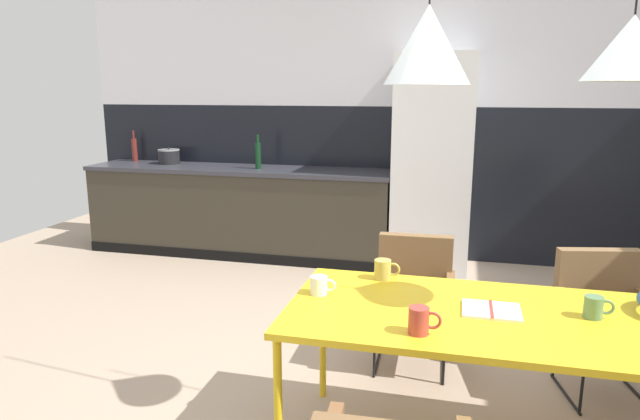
{
  "coord_description": "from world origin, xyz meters",
  "views": [
    {
      "loc": [
        0.45,
        -2.75,
        1.67
      ],
      "look_at": [
        -0.43,
        0.73,
        0.89
      ],
      "focal_mm": 31.51,
      "sensor_mm": 36.0,
      "label": 1
    }
  ],
  "objects_px": {
    "open_book": "(491,310)",
    "pendant_lamp_over_table_near": "(428,45)",
    "mug_tall_blue": "(594,307)",
    "cooking_pot": "(169,157)",
    "refrigerator_column": "(433,164)",
    "armchair_facing_counter": "(414,286)",
    "mug_glass_clear": "(320,285)",
    "mug_wide_latte": "(420,320)",
    "pendant_lamp_over_table_far": "(631,48)",
    "armchair_near_window": "(605,306)",
    "mug_short_terracotta": "(383,269)",
    "bottle_spice_small": "(258,155)",
    "bottle_oil_tall": "(134,149)",
    "dining_table": "(506,324)"
  },
  "relations": [
    {
      "from": "armchair_near_window",
      "to": "bottle_spice_small",
      "type": "xyz_separation_m",
      "value": [
        -2.75,
        2.0,
        0.53
      ]
    },
    {
      "from": "armchair_facing_counter",
      "to": "cooking_pot",
      "type": "height_order",
      "value": "cooking_pot"
    },
    {
      "from": "dining_table",
      "to": "mug_tall_blue",
      "type": "distance_m",
      "value": 0.37
    },
    {
      "from": "mug_wide_latte",
      "to": "armchair_near_window",
      "type": "bearing_deg",
      "value": 50.04
    },
    {
      "from": "mug_glass_clear",
      "to": "pendant_lamp_over_table_far",
      "type": "distance_m",
      "value": 1.6
    },
    {
      "from": "cooking_pot",
      "to": "pendant_lamp_over_table_far",
      "type": "relative_size",
      "value": 0.18
    },
    {
      "from": "mug_tall_blue",
      "to": "cooking_pot",
      "type": "relative_size",
      "value": 0.54
    },
    {
      "from": "mug_tall_blue",
      "to": "mug_glass_clear",
      "type": "bearing_deg",
      "value": -179.49
    },
    {
      "from": "pendant_lamp_over_table_far",
      "to": "refrigerator_column",
      "type": "bearing_deg",
      "value": 106.66
    },
    {
      "from": "open_book",
      "to": "pendant_lamp_over_table_near",
      "type": "bearing_deg",
      "value": 179.21
    },
    {
      "from": "refrigerator_column",
      "to": "dining_table",
      "type": "relative_size",
      "value": 1.05
    },
    {
      "from": "mug_short_terracotta",
      "to": "cooking_pot",
      "type": "distance_m",
      "value": 3.73
    },
    {
      "from": "open_book",
      "to": "bottle_spice_small",
      "type": "xyz_separation_m",
      "value": [
        -2.11,
        2.82,
        0.3
      ]
    },
    {
      "from": "bottle_spice_small",
      "to": "pendant_lamp_over_table_far",
      "type": "distance_m",
      "value": 3.86
    },
    {
      "from": "refrigerator_column",
      "to": "mug_short_terracotta",
      "type": "height_order",
      "value": "refrigerator_column"
    },
    {
      "from": "open_book",
      "to": "mug_wide_latte",
      "type": "height_order",
      "value": "mug_wide_latte"
    },
    {
      "from": "open_book",
      "to": "armchair_near_window",
      "type": "bearing_deg",
      "value": 51.47
    },
    {
      "from": "mug_tall_blue",
      "to": "mug_glass_clear",
      "type": "xyz_separation_m",
      "value": [
        -1.18,
        -0.01,
        -0.0
      ]
    },
    {
      "from": "dining_table",
      "to": "bottle_spice_small",
      "type": "xyz_separation_m",
      "value": [
        -2.17,
        2.84,
        0.34
      ]
    },
    {
      "from": "cooking_pot",
      "to": "pendant_lamp_over_table_near",
      "type": "distance_m",
      "value": 4.17
    },
    {
      "from": "mug_glass_clear",
      "to": "bottle_spice_small",
      "type": "xyz_separation_m",
      "value": [
        -1.33,
        2.79,
        0.26
      ]
    },
    {
      "from": "refrigerator_column",
      "to": "cooking_pot",
      "type": "height_order",
      "value": "refrigerator_column"
    },
    {
      "from": "mug_wide_latte",
      "to": "bottle_oil_tall",
      "type": "xyz_separation_m",
      "value": [
        -3.33,
        3.35,
        0.24
      ]
    },
    {
      "from": "dining_table",
      "to": "bottle_oil_tall",
      "type": "xyz_separation_m",
      "value": [
        -3.68,
        3.07,
        0.34
      ]
    },
    {
      "from": "open_book",
      "to": "mug_wide_latte",
      "type": "xyz_separation_m",
      "value": [
        -0.29,
        -0.3,
        0.05
      ]
    },
    {
      "from": "pendant_lamp_over_table_far",
      "to": "mug_short_terracotta",
      "type": "bearing_deg",
      "value": 162.83
    },
    {
      "from": "pendant_lamp_over_table_near",
      "to": "pendant_lamp_over_table_far",
      "type": "distance_m",
      "value": 0.75
    },
    {
      "from": "mug_wide_latte",
      "to": "cooking_pot",
      "type": "relative_size",
      "value": 0.58
    },
    {
      "from": "mug_tall_blue",
      "to": "mug_wide_latte",
      "type": "xyz_separation_m",
      "value": [
        -0.7,
        -0.34,
        0.01
      ]
    },
    {
      "from": "armchair_near_window",
      "to": "pendant_lamp_over_table_near",
      "type": "height_order",
      "value": "pendant_lamp_over_table_near"
    },
    {
      "from": "bottle_oil_tall",
      "to": "pendant_lamp_over_table_far",
      "type": "bearing_deg",
      "value": -36.77
    },
    {
      "from": "armchair_facing_counter",
      "to": "mug_tall_blue",
      "type": "distance_m",
      "value": 1.23
    },
    {
      "from": "mug_glass_clear",
      "to": "bottle_oil_tall",
      "type": "distance_m",
      "value": 4.16
    },
    {
      "from": "mug_glass_clear",
      "to": "cooking_pot",
      "type": "xyz_separation_m",
      "value": [
        -2.37,
        2.91,
        0.2
      ]
    },
    {
      "from": "pendant_lamp_over_table_near",
      "to": "bottle_spice_small",
      "type": "bearing_deg",
      "value": 122.46
    },
    {
      "from": "refrigerator_column",
      "to": "mug_tall_blue",
      "type": "bearing_deg",
      "value": -73.68
    },
    {
      "from": "pendant_lamp_over_table_far",
      "to": "pendant_lamp_over_table_near",
      "type": "bearing_deg",
      "value": -179.09
    },
    {
      "from": "mug_wide_latte",
      "to": "pendant_lamp_over_table_near",
      "type": "relative_size",
      "value": 0.1
    },
    {
      "from": "open_book",
      "to": "cooking_pot",
      "type": "height_order",
      "value": "cooking_pot"
    },
    {
      "from": "cooking_pot",
      "to": "bottle_spice_small",
      "type": "xyz_separation_m",
      "value": [
        1.04,
        -0.12,
        0.06
      ]
    },
    {
      "from": "cooking_pot",
      "to": "armchair_near_window",
      "type": "bearing_deg",
      "value": -29.23
    },
    {
      "from": "refrigerator_column",
      "to": "armchair_facing_counter",
      "type": "height_order",
      "value": "refrigerator_column"
    },
    {
      "from": "bottle_spice_small",
      "to": "dining_table",
      "type": "bearing_deg",
      "value": -52.69
    },
    {
      "from": "mug_tall_blue",
      "to": "cooking_pot",
      "type": "distance_m",
      "value": 4.6
    },
    {
      "from": "bottle_oil_tall",
      "to": "bottle_spice_small",
      "type": "bearing_deg",
      "value": -8.6
    },
    {
      "from": "mug_short_terracotta",
      "to": "bottle_spice_small",
      "type": "relative_size",
      "value": 0.39
    },
    {
      "from": "mug_wide_latte",
      "to": "pendant_lamp_over_table_near",
      "type": "distance_m",
      "value": 1.1
    },
    {
      "from": "mug_wide_latte",
      "to": "pendant_lamp_over_table_far",
      "type": "relative_size",
      "value": 0.1
    },
    {
      "from": "mug_wide_latte",
      "to": "bottle_oil_tall",
      "type": "distance_m",
      "value": 4.73
    },
    {
      "from": "mug_wide_latte",
      "to": "cooking_pot",
      "type": "xyz_separation_m",
      "value": [
        -2.86,
        3.24,
        0.19
      ]
    }
  ]
}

